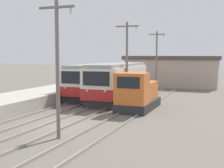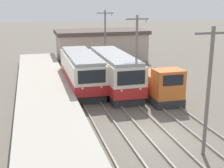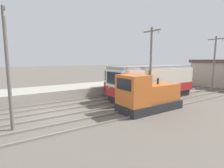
# 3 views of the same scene
# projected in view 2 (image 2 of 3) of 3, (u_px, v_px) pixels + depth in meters

# --- Properties ---
(ground_plane) EXTENTS (200.00, 200.00, 0.00)m
(ground_plane) POSITION_uv_depth(u_px,v_px,m) (155.00, 136.00, 19.61)
(ground_plane) COLOR #665E54
(platform_left) EXTENTS (4.50, 54.00, 1.00)m
(platform_left) POSITION_uv_depth(u_px,v_px,m) (54.00, 140.00, 17.92)
(platform_left) COLOR #ADA599
(platform_left) RESTS_ON ground
(track_left) EXTENTS (1.54, 60.00, 0.14)m
(track_left) POSITION_uv_depth(u_px,v_px,m) (115.00, 140.00, 18.94)
(track_left) COLOR gray
(track_left) RESTS_ON ground
(track_center) EXTENTS (1.54, 60.00, 0.14)m
(track_center) POSITION_uv_depth(u_px,v_px,m) (158.00, 135.00, 19.64)
(track_center) COLOR gray
(track_center) RESTS_ON ground
(track_right) EXTENTS (1.54, 60.00, 0.14)m
(track_right) POSITION_uv_depth(u_px,v_px,m) (200.00, 130.00, 20.38)
(track_right) COLOR gray
(track_right) RESTS_ON ground
(commuter_train_left) EXTENTS (2.84, 10.37, 3.38)m
(commuter_train_left) POSITION_uv_depth(u_px,v_px,m) (81.00, 72.00, 29.71)
(commuter_train_left) COLOR #28282B
(commuter_train_left) RESTS_ON ground
(commuter_train_center) EXTENTS (2.84, 10.22, 3.51)m
(commuter_train_center) POSITION_uv_depth(u_px,v_px,m) (114.00, 74.00, 28.95)
(commuter_train_center) COLOR #28282B
(commuter_train_center) RESTS_ON ground
(shunting_locomotive) EXTENTS (2.40, 5.54, 3.00)m
(shunting_locomotive) POSITION_uv_depth(u_px,v_px,m) (160.00, 86.00, 26.33)
(shunting_locomotive) COLOR #28282B
(shunting_locomotive) RESTS_ON ground
(catenary_mast_near) EXTENTS (2.00, 0.20, 7.07)m
(catenary_mast_near) POSITION_uv_depth(u_px,v_px,m) (209.00, 88.00, 16.33)
(catenary_mast_near) COLOR slate
(catenary_mast_near) RESTS_ON ground
(catenary_mast_mid) EXTENTS (2.00, 0.20, 7.07)m
(catenary_mast_mid) POSITION_uv_depth(u_px,v_px,m) (137.00, 53.00, 26.96)
(catenary_mast_mid) COLOR slate
(catenary_mast_mid) RESTS_ON ground
(catenary_mast_far) EXTENTS (2.00, 0.20, 7.07)m
(catenary_mast_far) POSITION_uv_depth(u_px,v_px,m) (105.00, 37.00, 37.58)
(catenary_mast_far) COLOR slate
(catenary_mast_far) RESTS_ON ground
(station_building) EXTENTS (12.60, 6.30, 4.15)m
(station_building) POSITION_uv_depth(u_px,v_px,m) (101.00, 45.00, 43.91)
(station_building) COLOR #AD9E8E
(station_building) RESTS_ON ground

